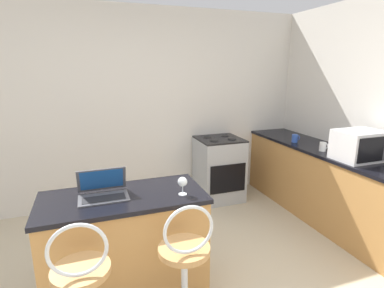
# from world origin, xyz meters

# --- Properties ---
(wall_back) EXTENTS (12.00, 0.06, 2.60)m
(wall_back) POSITION_xyz_m (0.00, 2.43, 1.30)
(wall_back) COLOR silver
(wall_back) RESTS_ON ground_plane
(breakfast_bar) EXTENTS (1.24, 0.59, 0.89)m
(breakfast_bar) POSITION_xyz_m (-0.38, 0.58, 0.44)
(breakfast_bar) COLOR #B27C42
(breakfast_bar) RESTS_ON ground_plane
(counter_right) EXTENTS (0.61, 2.93, 0.89)m
(counter_right) POSITION_xyz_m (2.10, 0.95, 0.44)
(counter_right) COLOR #B27C42
(counter_right) RESTS_ON ground_plane
(bar_stool_far) EXTENTS (0.40, 0.40, 1.03)m
(bar_stool_far) POSITION_xyz_m (-0.06, 0.04, 0.49)
(bar_stool_far) COLOR silver
(bar_stool_far) RESTS_ON ground_plane
(laptop) EXTENTS (0.36, 0.26, 0.21)m
(laptop) POSITION_xyz_m (-0.52, 0.62, 0.94)
(laptop) COLOR #47474C
(laptop) RESTS_ON breakfast_bar
(microwave) EXTENTS (0.47, 0.37, 0.31)m
(microwave) POSITION_xyz_m (2.07, 0.69, 1.04)
(microwave) COLOR silver
(microwave) RESTS_ON counter_right
(stove_range) EXTENTS (0.60, 0.59, 0.89)m
(stove_range) POSITION_xyz_m (1.11, 2.09, 0.44)
(stove_range) COLOR #9EA3A8
(stove_range) RESTS_ON ground_plane
(wine_glass_tall) EXTENTS (0.07, 0.07, 0.14)m
(wine_glass_tall) POSITION_xyz_m (0.05, 0.45, 0.98)
(wine_glass_tall) COLOR silver
(wine_glass_tall) RESTS_ON breakfast_bar
(mug_blue) EXTENTS (0.09, 0.08, 0.10)m
(mug_blue) POSITION_xyz_m (1.95, 1.56, 0.94)
(mug_blue) COLOR #2D51AD
(mug_blue) RESTS_ON counter_right
(mug_white) EXTENTS (0.09, 0.07, 0.10)m
(mug_white) POSITION_xyz_m (1.98, 1.10, 0.94)
(mug_white) COLOR white
(mug_white) RESTS_ON counter_right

